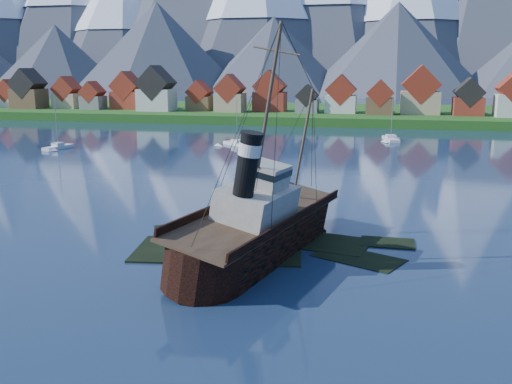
% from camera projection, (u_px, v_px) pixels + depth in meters
% --- Properties ---
extents(ground, '(1400.00, 1400.00, 0.00)m').
position_uv_depth(ground, '(249.00, 248.00, 63.20)').
color(ground, '#1A2D4B').
rests_on(ground, ground).
extents(shoal, '(31.71, 21.24, 1.14)m').
position_uv_depth(shoal, '(269.00, 246.00, 64.94)').
color(shoal, black).
rests_on(shoal, ground).
extents(shore_bank, '(600.00, 80.00, 3.20)m').
position_uv_depth(shore_bank, '(349.00, 117.00, 225.15)').
color(shore_bank, '#1D4B15').
rests_on(shore_bank, ground).
extents(seawall, '(600.00, 2.50, 2.00)m').
position_uv_depth(seawall, '(341.00, 127.00, 188.95)').
color(seawall, '#3F3D38').
rests_on(seawall, ground).
extents(town, '(250.96, 16.69, 17.30)m').
position_uv_depth(town, '(257.00, 96.00, 213.35)').
color(town, maroon).
rests_on(town, ground).
extents(tugboat_wreck, '(7.42, 31.97, 25.33)m').
position_uv_depth(tugboat_wreck, '(258.00, 223.00, 61.30)').
color(tugboat_wreck, black).
rests_on(tugboat_wreck, ground).
extents(sailboat_b, '(3.81, 9.10, 12.83)m').
position_uv_depth(sailboat_b, '(58.00, 148.00, 138.76)').
color(sailboat_b, silver).
rests_on(sailboat_b, ground).
extents(sailboat_c, '(8.72, 7.89, 12.16)m').
position_uv_depth(sailboat_c, '(237.00, 144.00, 144.99)').
color(sailboat_c, silver).
rests_on(sailboat_c, ground).
extents(sailboat_e, '(4.85, 11.37, 12.81)m').
position_uv_depth(sailboat_e, '(391.00, 139.00, 154.66)').
color(sailboat_e, silver).
rests_on(sailboat_e, ground).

